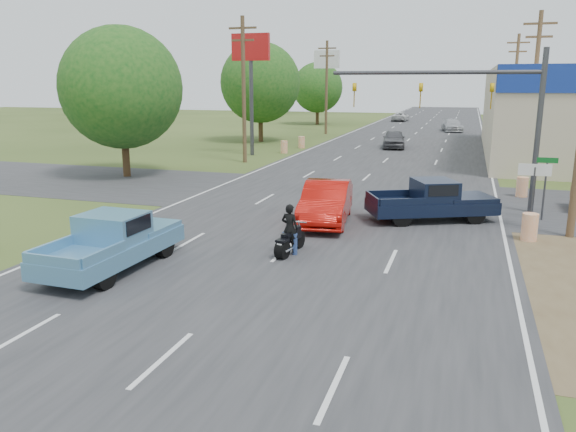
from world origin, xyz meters
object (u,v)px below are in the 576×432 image
(red_convertible, at_px, (326,203))
(navy_pickup, at_px, (434,200))
(rider, at_px, (290,231))
(distant_car_silver, at_px, (452,125))
(motorcycle, at_px, (289,242))
(distant_car_white, at_px, (400,117))
(blue_pickup, at_px, (114,240))
(distant_car_grey, at_px, (394,139))

(red_convertible, distance_m, navy_pickup, 4.50)
(red_convertible, xyz_separation_m, navy_pickup, (4.14, 1.74, 0.03))
(red_convertible, height_order, rider, red_convertible)
(navy_pickup, distance_m, distant_car_silver, 45.64)
(motorcycle, height_order, distant_car_silver, distant_car_silver)
(navy_pickup, relative_size, distant_car_silver, 1.09)
(rider, distance_m, distant_car_white, 68.69)
(distant_car_silver, bearing_deg, motorcycle, -103.38)
(rider, xyz_separation_m, distant_car_silver, (3.51, 51.97, -0.08))
(red_convertible, distance_m, blue_pickup, 8.92)
(red_convertible, relative_size, distant_car_silver, 1.00)
(motorcycle, height_order, distant_car_white, distant_car_white)
(navy_pickup, distance_m, distant_car_grey, 26.74)
(motorcycle, xyz_separation_m, distant_car_grey, (-0.78, 32.64, 0.34))
(blue_pickup, bearing_deg, distant_car_grey, 85.37)
(rider, bearing_deg, distant_car_silver, -85.30)
(red_convertible, bearing_deg, distant_car_grey, 84.78)
(rider, height_order, distant_car_silver, rider)
(motorcycle, distance_m, distant_car_silver, 52.13)
(motorcycle, height_order, blue_pickup, blue_pickup)
(distant_car_grey, bearing_deg, motorcycle, -95.53)
(motorcycle, bearing_deg, navy_pickup, 64.96)
(navy_pickup, bearing_deg, distant_car_silver, 155.55)
(motorcycle, relative_size, distant_car_white, 0.42)
(red_convertible, height_order, blue_pickup, blue_pickup)
(distant_car_grey, distance_m, distant_car_silver, 19.84)
(motorcycle, xyz_separation_m, distant_car_white, (-4.44, 68.59, 0.21))
(rider, bearing_deg, blue_pickup, 40.57)
(motorcycle, bearing_deg, distant_car_white, 102.27)
(red_convertible, height_order, distant_car_grey, red_convertible)
(blue_pickup, bearing_deg, navy_pickup, 47.74)
(red_convertible, distance_m, rider, 4.60)
(red_convertible, xyz_separation_m, distant_car_grey, (-0.88, 28.00, -0.05))
(blue_pickup, xyz_separation_m, navy_pickup, (8.92, 9.27, -0.01))
(distant_car_silver, bearing_deg, distant_car_grey, -112.03)
(navy_pickup, distance_m, distant_car_white, 62.81)
(red_convertible, bearing_deg, distant_car_silver, 78.85)
(distant_car_grey, bearing_deg, red_convertible, -95.10)
(distant_car_white, bearing_deg, distant_car_grey, 97.13)
(rider, relative_size, navy_pickup, 0.30)
(motorcycle, relative_size, blue_pickup, 0.37)
(distant_car_silver, relative_size, distant_car_white, 1.08)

